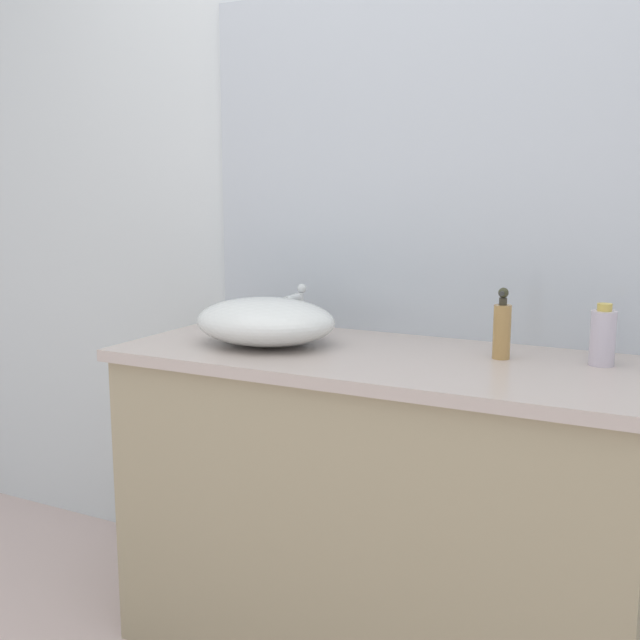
# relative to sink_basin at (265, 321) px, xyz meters

# --- Properties ---
(bathroom_wall_rear) EXTENTS (6.00, 0.06, 2.60)m
(bathroom_wall_rear) POSITION_rel_sink_basin_xyz_m (0.36, 0.37, 0.38)
(bathroom_wall_rear) COLOR silver
(bathroom_wall_rear) RESTS_ON ground
(vanity_counter) EXTENTS (1.40, 0.60, 0.86)m
(vanity_counter) POSITION_rel_sink_basin_xyz_m (0.33, 0.03, -0.49)
(vanity_counter) COLOR #9C8F6F
(vanity_counter) RESTS_ON ground
(wall_mirror_panel) EXTENTS (1.36, 0.01, 1.00)m
(wall_mirror_panel) POSITION_rel_sink_basin_xyz_m (0.33, 0.33, 0.44)
(wall_mirror_panel) COLOR #B2BCC6
(wall_mirror_panel) RESTS_ON vanity_counter
(sink_basin) EXTENTS (0.40, 0.33, 0.13)m
(sink_basin) POSITION_rel_sink_basin_xyz_m (0.00, 0.00, 0.00)
(sink_basin) COLOR silver
(sink_basin) RESTS_ON vanity_counter
(faucet) EXTENTS (0.03, 0.11, 0.15)m
(faucet) POSITION_rel_sink_basin_xyz_m (0.00, 0.19, 0.02)
(faucet) COLOR silver
(faucet) RESTS_ON vanity_counter
(soap_dispenser) EXTENTS (0.04, 0.04, 0.18)m
(soap_dispenser) POSITION_rel_sink_basin_xyz_m (0.63, 0.12, 0.01)
(soap_dispenser) COLOR #A98047
(soap_dispenser) RESTS_ON vanity_counter
(lotion_bottle) EXTENTS (0.06, 0.06, 0.15)m
(lotion_bottle) POSITION_rel_sink_basin_xyz_m (0.87, 0.15, 0.01)
(lotion_bottle) COLOR silver
(lotion_bottle) RESTS_ON vanity_counter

